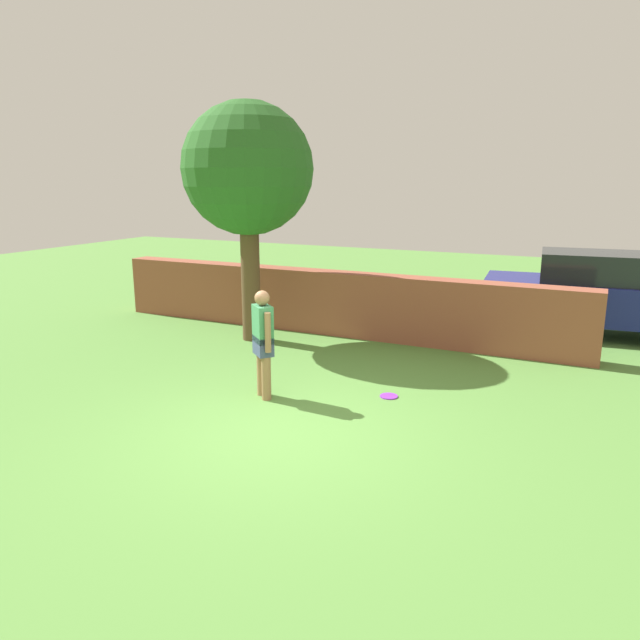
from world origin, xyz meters
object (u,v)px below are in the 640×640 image
Objects in this scene: person at (263,339)px; car at (590,294)px; tree at (248,171)px; frisbee_purple at (389,396)px.

car is (4.20, 6.14, -0.04)m from person.
car is (6.12, 3.40, -2.46)m from tree.
tree is 1.07× the size of car.
frisbee_purple is at bearing 59.59° from car.
car reaches higher than person.
car is at bearing 29.06° from tree.
person is 0.37× the size of car.
frisbee_purple is (-2.52, -5.33, -0.85)m from car.
person is at bearing 50.51° from car.
tree is at bearing -14.25° from person.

